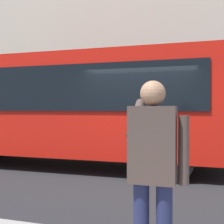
% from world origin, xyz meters
% --- Properties ---
extents(ground_plane, '(60.00, 60.00, 0.00)m').
position_xyz_m(ground_plane, '(0.00, 0.00, 0.00)').
color(ground_plane, '#232326').
extents(building_facade_far, '(28.00, 1.55, 12.00)m').
position_xyz_m(building_facade_far, '(-0.02, -6.80, 5.99)').
color(building_facade_far, beige).
rests_on(building_facade_far, ground_plane).
extents(red_bus, '(9.05, 2.54, 3.08)m').
position_xyz_m(red_bus, '(2.31, -0.78, 1.68)').
color(red_bus, red).
rests_on(red_bus, ground_plane).
extents(pedestrian_photographer, '(0.53, 0.52, 1.70)m').
position_xyz_m(pedestrian_photographer, '(-0.90, 4.22, 1.14)').
color(pedestrian_photographer, '#1E2347').
rests_on(pedestrian_photographer, sidewalk_curb).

